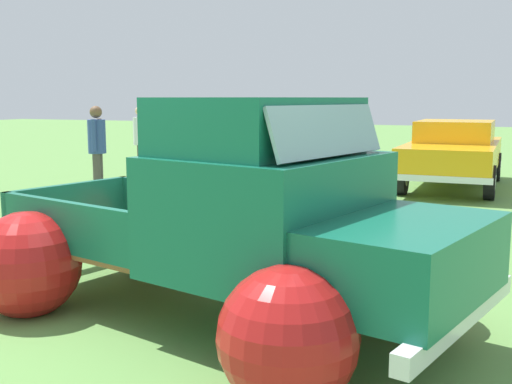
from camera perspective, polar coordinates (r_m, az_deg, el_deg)
ground_plane at (r=5.69m, az=-4.30°, el=-11.10°), size 80.00×80.00×0.00m
vintage_pickup_truck at (r=5.24m, az=-1.18°, el=-4.17°), size 4.94×3.58×1.96m
show_car_0 at (r=14.89m, az=3.48°, el=4.23°), size 2.10×4.81×1.43m
show_car_1 at (r=14.11m, az=17.65°, el=3.60°), size 1.87×4.63×1.43m
spectator_0 at (r=15.30m, az=-8.45°, el=5.02°), size 0.48×0.48×1.72m
spectator_1 at (r=12.40m, az=-14.35°, el=4.17°), size 0.44×0.52×1.77m
spectator_2 at (r=14.66m, az=-10.50°, el=4.85°), size 0.44×0.52×1.73m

